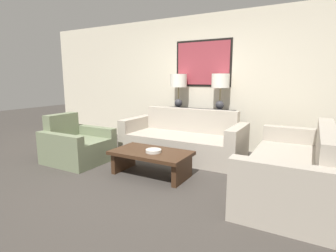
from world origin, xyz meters
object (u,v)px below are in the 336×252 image
table_lamp_left (179,84)px  table_lamp_right (220,84)px  armchair_near_back_wall (77,146)px  couch_by_back_wall (183,141)px  couch_by_side (293,170)px  coffee_table (151,157)px  decorative_bowl (153,151)px  console_table (198,129)px

table_lamp_left → table_lamp_right: bearing=0.0°
table_lamp_right → armchair_near_back_wall: table_lamp_right is taller
couch_by_back_wall → armchair_near_back_wall: couch_by_back_wall is taller
armchair_near_back_wall → couch_by_back_wall: bearing=38.1°
couch_by_side → coffee_table: bearing=-168.6°
coffee_table → table_lamp_left: bearing=104.3°
table_lamp_right → armchair_near_back_wall: size_ratio=0.73×
table_lamp_right → decorative_bowl: (-0.37, -1.80, -0.91)m
table_lamp_right → decorative_bowl: 2.05m
table_lamp_right → console_table: bearing=180.0°
coffee_table → couch_by_back_wall: bearing=90.5°
couch_by_side → armchair_near_back_wall: couch_by_side is taller
couch_by_back_wall → decorative_bowl: (0.07, -1.12, 0.10)m
couch_by_side → table_lamp_left: bearing=148.7°
couch_by_back_wall → armchair_near_back_wall: size_ratio=2.29×
console_table → table_lamp_right: table_lamp_right is taller
couch_by_back_wall → armchair_near_back_wall: (-1.46, -1.15, -0.02)m
console_table → table_lamp_left: size_ratio=2.07×
table_lamp_left → armchair_near_back_wall: bearing=-119.1°
table_lamp_left → couch_by_back_wall: 1.30m
decorative_bowl → armchair_near_back_wall: (-1.53, -0.03, -0.12)m
console_table → table_lamp_right: bearing=0.0°
decorative_bowl → couch_by_back_wall: bearing=93.6°
console_table → decorative_bowl: size_ratio=6.40×
table_lamp_right → armchair_near_back_wall: bearing=-136.1°
table_lamp_left → couch_by_side: bearing=-31.3°
console_table → decorative_bowl: (0.07, -1.80, -0.02)m
table_lamp_right → couch_by_side: (1.41, -1.40, -1.01)m
table_lamp_left → couch_by_side: 2.88m
console_table → table_lamp_left: bearing=180.0°
table_lamp_right → couch_by_back_wall: bearing=-123.0°
table_lamp_left → couch_by_side: table_lamp_left is taller
couch_by_side → armchair_near_back_wall: bearing=-172.6°
table_lamp_left → decorative_bowl: table_lamp_left is taller
table_lamp_left → armchair_near_back_wall: size_ratio=0.73×
console_table → decorative_bowl: bearing=-87.7°
console_table → coffee_table: bearing=-89.7°
couch_by_side → coffee_table: 1.89m
couch_by_side → coffee_table: couch_by_side is taller
table_lamp_left → couch_by_back_wall: (0.44, -0.68, -1.01)m
armchair_near_back_wall → decorative_bowl: bearing=1.0°
console_table → couch_by_side: (1.86, -1.40, -0.11)m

